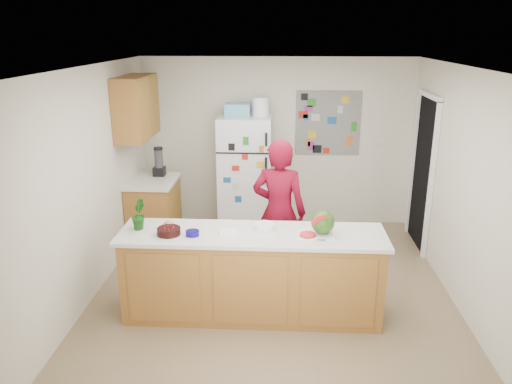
# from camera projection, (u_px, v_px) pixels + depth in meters

# --- Properties ---
(floor) EXTENTS (4.00, 4.50, 0.02)m
(floor) POSITION_uv_depth(u_px,v_px,m) (272.00, 291.00, 5.74)
(floor) COLOR brown
(floor) RESTS_ON ground
(wall_back) EXTENTS (4.00, 0.02, 2.50)m
(wall_back) POSITION_uv_depth(u_px,v_px,m) (277.00, 142.00, 7.50)
(wall_back) COLOR beige
(wall_back) RESTS_ON ground
(wall_left) EXTENTS (0.02, 4.50, 2.50)m
(wall_left) POSITION_uv_depth(u_px,v_px,m) (90.00, 184.00, 5.46)
(wall_left) COLOR beige
(wall_left) RESTS_ON ground
(wall_right) EXTENTS (0.02, 4.50, 2.50)m
(wall_right) POSITION_uv_depth(u_px,v_px,m) (464.00, 190.00, 5.25)
(wall_right) COLOR beige
(wall_right) RESTS_ON ground
(ceiling) EXTENTS (4.00, 4.50, 0.02)m
(ceiling) POSITION_uv_depth(u_px,v_px,m) (275.00, 66.00, 4.96)
(ceiling) COLOR white
(ceiling) RESTS_ON wall_back
(doorway) EXTENTS (0.03, 0.85, 2.04)m
(doorway) POSITION_uv_depth(u_px,v_px,m) (423.00, 174.00, 6.70)
(doorway) COLOR black
(doorway) RESTS_ON ground
(peninsula_base) EXTENTS (2.60, 0.62, 0.88)m
(peninsula_base) POSITION_uv_depth(u_px,v_px,m) (252.00, 276.00, 5.14)
(peninsula_base) COLOR brown
(peninsula_base) RESTS_ON floor
(peninsula_top) EXTENTS (2.68, 0.70, 0.04)m
(peninsula_top) POSITION_uv_depth(u_px,v_px,m) (252.00, 235.00, 5.00)
(peninsula_top) COLOR silver
(peninsula_top) RESTS_ON peninsula_base
(side_counter_base) EXTENTS (0.60, 0.80, 0.86)m
(side_counter_base) POSITION_uv_depth(u_px,v_px,m) (154.00, 212.00, 6.98)
(side_counter_base) COLOR brown
(side_counter_base) RESTS_ON floor
(side_counter_top) EXTENTS (0.64, 0.84, 0.04)m
(side_counter_top) POSITION_uv_depth(u_px,v_px,m) (152.00, 181.00, 6.84)
(side_counter_top) COLOR silver
(side_counter_top) RESTS_ON side_counter_base
(upper_cabinets) EXTENTS (0.35, 1.00, 0.80)m
(upper_cabinets) POSITION_uv_depth(u_px,v_px,m) (136.00, 107.00, 6.48)
(upper_cabinets) COLOR brown
(upper_cabinets) RESTS_ON wall_left
(refrigerator) EXTENTS (0.75, 0.70, 1.70)m
(refrigerator) POSITION_uv_depth(u_px,v_px,m) (245.00, 174.00, 7.29)
(refrigerator) COLOR silver
(refrigerator) RESTS_ON floor
(fridge_top_bin) EXTENTS (0.35, 0.28, 0.18)m
(fridge_top_bin) POSITION_uv_depth(u_px,v_px,m) (238.00, 110.00, 7.00)
(fridge_top_bin) COLOR #5999B2
(fridge_top_bin) RESTS_ON refrigerator
(photo_collage) EXTENTS (0.95, 0.01, 0.95)m
(photo_collage) POSITION_uv_depth(u_px,v_px,m) (328.00, 123.00, 7.35)
(photo_collage) COLOR slate
(photo_collage) RESTS_ON wall_back
(person) EXTENTS (0.70, 0.53, 1.72)m
(person) POSITION_uv_depth(u_px,v_px,m) (279.00, 212.00, 5.73)
(person) COLOR maroon
(person) RESTS_ON floor
(blender_appliance) EXTENTS (0.12, 0.12, 0.38)m
(blender_appliance) POSITION_uv_depth(u_px,v_px,m) (159.00, 162.00, 6.98)
(blender_appliance) COLOR black
(blender_appliance) RESTS_ON side_counter_top
(cutting_board) EXTENTS (0.37, 0.29, 0.01)m
(cutting_board) POSITION_uv_depth(u_px,v_px,m) (316.00, 234.00, 4.94)
(cutting_board) COLOR white
(cutting_board) RESTS_ON peninsula_top
(watermelon) EXTENTS (0.23, 0.23, 0.23)m
(watermelon) POSITION_uv_depth(u_px,v_px,m) (323.00, 222.00, 4.91)
(watermelon) COLOR #1E540D
(watermelon) RESTS_ON cutting_board
(watermelon_slice) EXTENTS (0.15, 0.15, 0.02)m
(watermelon_slice) POSITION_uv_depth(u_px,v_px,m) (308.00, 234.00, 4.89)
(watermelon_slice) COLOR red
(watermelon_slice) RESTS_ON cutting_board
(cherry_bowl) EXTENTS (0.25, 0.25, 0.07)m
(cherry_bowl) POSITION_uv_depth(u_px,v_px,m) (169.00, 231.00, 4.94)
(cherry_bowl) COLOR black
(cherry_bowl) RESTS_ON peninsula_top
(white_bowl) EXTENTS (0.27, 0.27, 0.06)m
(white_bowl) POSITION_uv_depth(u_px,v_px,m) (265.00, 226.00, 5.07)
(white_bowl) COLOR white
(white_bowl) RESTS_ON peninsula_top
(cobalt_bowl) EXTENTS (0.18, 0.18, 0.05)m
(cobalt_bowl) POSITION_uv_depth(u_px,v_px,m) (193.00, 233.00, 4.92)
(cobalt_bowl) COLOR #0D065D
(cobalt_bowl) RESTS_ON peninsula_top
(plate) EXTENTS (0.26, 0.26, 0.02)m
(plate) POSITION_uv_depth(u_px,v_px,m) (169.00, 228.00, 5.09)
(plate) COLOR beige
(plate) RESTS_ON peninsula_top
(paper_towel) EXTENTS (0.21, 0.20, 0.02)m
(paper_towel) POSITION_uv_depth(u_px,v_px,m) (228.00, 232.00, 4.99)
(paper_towel) COLOR white
(paper_towel) RESTS_ON peninsula_top
(keys) EXTENTS (0.09, 0.06, 0.01)m
(keys) POSITION_uv_depth(u_px,v_px,m) (321.00, 240.00, 4.81)
(keys) COLOR slate
(keys) RESTS_ON peninsula_top
(potted_plant) EXTENTS (0.17, 0.19, 0.31)m
(potted_plant) POSITION_uv_depth(u_px,v_px,m) (138.00, 214.00, 5.05)
(potted_plant) COLOR #134612
(potted_plant) RESTS_ON peninsula_top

